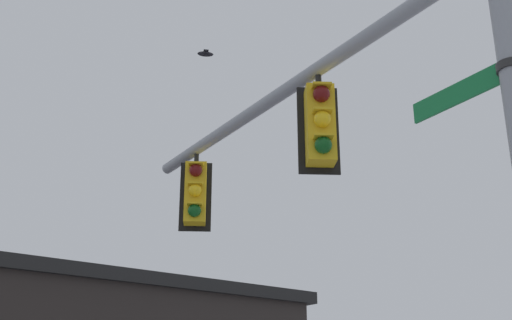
{
  "coord_description": "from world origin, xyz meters",
  "views": [
    {
      "loc": [
        2.67,
        5.37,
        2.18
      ],
      "look_at": [
        2.13,
        -3.84,
        5.61
      ],
      "focal_mm": 47.4,
      "sensor_mm": 36.0,
      "label": 1
    }
  ],
  "objects_px": {
    "traffic_light_mid_inner": "(195,193)",
    "street_name_sign": "(479,83)",
    "traffic_light_nearest_pole": "(320,124)",
    "bird_flying": "(205,54)"
  },
  "relations": [
    {
      "from": "traffic_light_nearest_pole",
      "to": "street_name_sign",
      "type": "bearing_deg",
      "value": 119.27
    },
    {
      "from": "traffic_light_mid_inner",
      "to": "street_name_sign",
      "type": "bearing_deg",
      "value": 119.13
    },
    {
      "from": "traffic_light_nearest_pole",
      "to": "traffic_light_mid_inner",
      "type": "xyz_separation_m",
      "value": [
        1.67,
        -3.0,
        0.0
      ]
    },
    {
      "from": "traffic_light_nearest_pole",
      "to": "bird_flying",
      "type": "distance_m",
      "value": 4.09
    },
    {
      "from": "traffic_light_nearest_pole",
      "to": "bird_flying",
      "type": "xyz_separation_m",
      "value": [
        1.56,
        -2.8,
        2.54
      ]
    },
    {
      "from": "street_name_sign",
      "to": "traffic_light_mid_inner",
      "type": "bearing_deg",
      "value": -60.87
    },
    {
      "from": "traffic_light_mid_inner",
      "to": "bird_flying",
      "type": "bearing_deg",
      "value": 117.29
    },
    {
      "from": "traffic_light_mid_inner",
      "to": "street_name_sign",
      "type": "xyz_separation_m",
      "value": [
        -2.87,
        5.15,
        -0.47
      ]
    },
    {
      "from": "street_name_sign",
      "to": "bird_flying",
      "type": "height_order",
      "value": "bird_flying"
    },
    {
      "from": "traffic_light_mid_inner",
      "to": "bird_flying",
      "type": "xyz_separation_m",
      "value": [
        -0.11,
        0.2,
        2.54
      ]
    }
  ]
}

